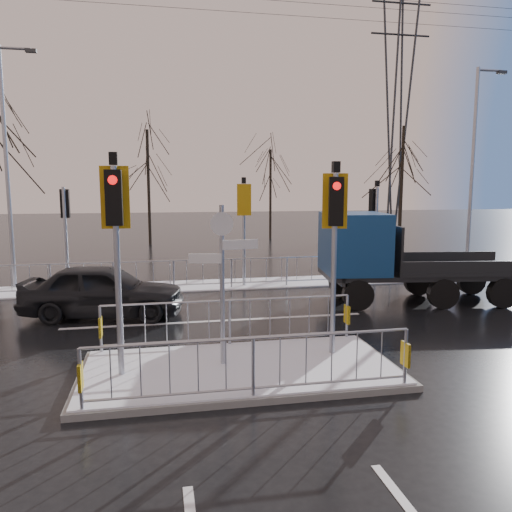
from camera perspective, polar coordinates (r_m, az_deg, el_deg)
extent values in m
plane|color=black|center=(9.86, -1.86, -13.24)|extent=(120.00, 120.00, 0.00)
cube|color=white|center=(18.08, -6.23, -3.36)|extent=(30.00, 2.00, 0.04)
cube|color=silver|center=(13.43, -4.48, -7.41)|extent=(8.00, 0.15, 0.01)
cube|color=slate|center=(9.83, -1.86, -12.91)|extent=(6.00, 3.00, 0.12)
cube|color=white|center=(9.81, -1.86, -12.50)|extent=(5.85, 2.85, 0.03)
cube|color=gold|center=(8.31, -19.44, -12.89)|extent=(0.05, 0.28, 0.42)
cube|color=gold|center=(9.21, 16.72, -10.70)|extent=(0.05, 0.28, 0.42)
cube|color=gold|center=(10.92, -17.35, -7.77)|extent=(0.05, 0.28, 0.42)
cube|color=gold|center=(11.61, 10.36, -6.59)|extent=(0.05, 0.28, 0.42)
cylinder|color=#989DA6|center=(9.23, -15.53, -1.96)|extent=(0.11, 0.11, 3.80)
cube|color=black|center=(8.92, -15.94, 6.42)|extent=(0.28, 0.22, 0.95)
cylinder|color=red|center=(8.81, -16.08, 8.35)|extent=(0.16, 0.04, 0.16)
cube|color=#CC930C|center=(9.17, -15.81, 6.46)|extent=(0.50, 0.03, 1.10)
cube|color=black|center=(9.11, -16.01, 10.66)|extent=(0.14, 0.14, 0.22)
cylinder|color=#989DA6|center=(10.21, 8.88, -1.11)|extent=(0.11, 0.11, 3.70)
cube|color=black|center=(9.91, 9.13, 6.17)|extent=(0.33, 0.28, 0.95)
cylinder|color=red|center=(9.79, 9.23, 7.91)|extent=(0.16, 0.08, 0.16)
cube|color=#CC930C|center=(10.16, 9.01, 6.22)|extent=(0.49, 0.16, 1.10)
cube|color=black|center=(10.09, 9.13, 10.01)|extent=(0.14, 0.14, 0.22)
cylinder|color=#989DA6|center=(9.53, -3.88, -3.51)|extent=(0.09, 0.09, 3.10)
cube|color=silver|center=(9.46, -1.82, 1.32)|extent=(0.70, 0.14, 0.18)
cube|color=silver|center=(9.40, -5.84, -0.29)|extent=(0.62, 0.15, 0.18)
cylinder|color=silver|center=(9.34, -3.93, 3.69)|extent=(0.44, 0.03, 0.44)
cylinder|color=#989DA6|center=(17.72, -20.90, 1.72)|extent=(0.11, 0.11, 3.50)
cube|color=black|center=(17.82, -20.99, 5.62)|extent=(0.28, 0.22, 0.95)
cylinder|color=red|center=(17.92, -20.98, 6.59)|extent=(0.16, 0.04, 0.16)
cylinder|color=#989DA6|center=(17.70, -1.39, 2.40)|extent=(0.11, 0.11, 3.60)
cube|color=black|center=(17.80, -1.51, 6.46)|extent=(0.28, 0.22, 0.95)
cylinder|color=red|center=(17.90, -1.57, 7.43)|extent=(0.16, 0.04, 0.16)
cube|color=#CC930C|center=(17.55, -1.37, 6.44)|extent=(0.50, 0.03, 1.10)
cube|color=black|center=(17.62, -1.41, 8.63)|extent=(0.14, 0.14, 0.22)
cylinder|color=#989DA6|center=(19.19, 13.51, 2.47)|extent=(0.11, 0.11, 3.50)
cube|color=black|center=(19.25, 13.28, 6.07)|extent=(0.33, 0.28, 0.95)
cylinder|color=red|center=(19.33, 13.11, 6.98)|extent=(0.16, 0.08, 0.16)
cube|color=black|center=(19.10, 13.69, 8.06)|extent=(0.14, 0.14, 0.22)
imported|color=black|center=(14.27, -17.03, -3.79)|extent=(4.54, 2.37, 1.48)
cylinder|color=black|center=(14.75, 11.58, -4.37)|extent=(0.93, 0.39, 0.90)
cylinder|color=black|center=(16.54, 9.87, -2.98)|extent=(0.93, 0.39, 0.90)
cylinder|color=black|center=(15.59, 20.59, -4.05)|extent=(0.93, 0.39, 0.90)
cylinder|color=black|center=(17.30, 18.04, -2.77)|extent=(0.93, 0.39, 0.90)
cylinder|color=black|center=(16.41, 26.36, -3.79)|extent=(0.93, 0.39, 0.90)
cylinder|color=black|center=(18.04, 23.38, -2.61)|extent=(0.93, 0.39, 0.90)
cube|color=black|center=(16.23, 18.15, -1.92)|extent=(6.17, 2.83, 0.14)
cube|color=navy|center=(15.45, 11.13, 1.49)|extent=(2.07, 2.38, 1.80)
cube|color=black|center=(15.65, 14.27, 2.81)|extent=(0.27, 1.79, 0.99)
cube|color=#2D3033|center=(15.46, 9.09, -2.20)|extent=(0.38, 2.07, 0.32)
cube|color=black|center=(16.60, 21.35, -1.42)|extent=(4.22, 2.66, 0.11)
cube|color=black|center=(15.78, 15.08, 1.04)|extent=(0.35, 2.15, 1.35)
cylinder|color=black|center=(31.07, -12.17, 7.62)|extent=(0.19, 0.19, 6.90)
cylinder|color=black|center=(33.90, 1.66, 7.03)|extent=(0.16, 0.16, 5.98)
cylinder|color=black|center=(33.81, 16.31, 7.88)|extent=(0.20, 0.20, 7.36)
cylinder|color=#989DA6|center=(21.26, 23.45, 8.52)|extent=(0.14, 0.14, 8.00)
cylinder|color=#989DA6|center=(21.97, 25.18, 18.65)|extent=(1.00, 0.10, 0.10)
cube|color=#2D3033|center=(22.24, 26.27, 18.31)|extent=(0.35, 0.18, 0.12)
cylinder|color=#989DA6|center=(19.25, -26.58, 8.76)|extent=(0.14, 0.14, 8.20)
cylinder|color=#989DA6|center=(19.65, -25.85, 20.58)|extent=(1.00, 0.10, 0.10)
cube|color=#2D3033|center=(19.53, -24.33, 20.60)|extent=(0.35, 0.18, 0.12)
cylinder|color=#2D3033|center=(44.91, 16.24, 15.94)|extent=(1.18, 1.18, 19.97)
cylinder|color=#2D3033|center=(44.39, 14.81, 16.09)|extent=(1.18, 1.18, 19.97)
cylinder|color=#2D3033|center=(43.86, 16.98, 16.11)|extent=(1.18, 1.18, 19.97)
cylinder|color=#2D3033|center=(43.32, 15.52, 16.27)|extent=(1.18, 1.18, 19.97)
cylinder|color=#2D3033|center=(45.27, 16.18, 23.12)|extent=(5.00, 0.16, 0.16)
cylinder|color=#2D3033|center=(45.97, 16.31, 26.01)|extent=(5.00, 0.16, 0.16)
cylinder|color=#2D3033|center=(41.18, -9.45, 26.21)|extent=(70.00, 0.03, 0.03)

